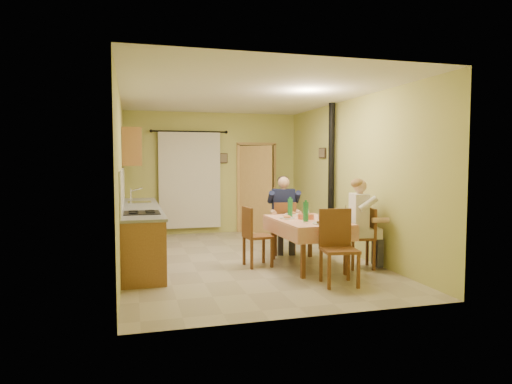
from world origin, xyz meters
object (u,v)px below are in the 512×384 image
object	(u,v)px
chair_near	(339,263)
chair_right	(361,250)
dining_table	(307,243)
chair_left	(257,248)
chair_far	(284,238)
man_far	(284,206)
man_right	(361,213)
stove_flue	(331,195)

from	to	relation	value
chair_near	chair_right	xyz separation A→B (m)	(0.77, 0.80, -0.00)
dining_table	chair_right	distance (m)	0.86
chair_right	chair_near	bearing A→B (deg)	147.35
chair_right	chair_left	xyz separation A→B (m)	(-1.56, 0.54, 0.00)
chair_far	man_far	xyz separation A→B (m)	(0.00, 0.01, 0.59)
chair_far	man_right	distance (m)	1.68
chair_right	dining_table	bearing A→B (deg)	80.16
man_right	chair_left	bearing A→B (deg)	81.99
chair_far	chair_left	world-z (taller)	chair_left
man_right	stove_flue	distance (m)	1.72
chair_right	man_far	xyz separation A→B (m)	(-0.83, 1.36, 0.59)
man_far	man_right	size ratio (longest dim) A/B	1.00
dining_table	man_far	xyz separation A→B (m)	(-0.03, 1.06, 0.50)
dining_table	chair_near	world-z (taller)	chair_near
chair_near	chair_left	world-z (taller)	chair_near
chair_far	stove_flue	xyz separation A→B (m)	(1.09, 0.35, 0.74)
chair_right	stove_flue	xyz separation A→B (m)	(0.25, 1.70, 0.74)
chair_right	man_far	world-z (taller)	man_far
dining_table	man_far	size ratio (longest dim) A/B	1.17
chair_right	chair_left	bearing A→B (deg)	82.05
chair_far	stove_flue	world-z (taller)	stove_flue
stove_flue	chair_left	bearing A→B (deg)	-147.55
chair_left	stove_flue	size ratio (longest dim) A/B	0.34
chair_far	stove_flue	distance (m)	1.36
dining_table	chair_left	size ratio (longest dim) A/B	1.69
dining_table	chair_right	world-z (taller)	chair_right
dining_table	stove_flue	world-z (taller)	stove_flue
chair_far	chair_left	bearing A→B (deg)	-122.54
chair_near	man_right	bearing A→B (deg)	-125.42
dining_table	man_right	world-z (taller)	man_right
chair_right	man_far	size ratio (longest dim) A/B	0.68
man_far	chair_far	bearing A→B (deg)	-90.00
man_right	stove_flue	xyz separation A→B (m)	(0.27, 1.69, 0.15)
dining_table	chair_far	xyz separation A→B (m)	(-0.04, 1.04, -0.09)
chair_left	man_right	distance (m)	1.74
man_far	stove_flue	xyz separation A→B (m)	(1.08, 0.33, 0.15)
chair_near	chair_right	size ratio (longest dim) A/B	1.08
dining_table	chair_near	distance (m)	1.11
chair_near	chair_right	bearing A→B (deg)	-125.99
chair_right	chair_left	distance (m)	1.65
chair_far	man_far	bearing A→B (deg)	90.00
chair_far	man_right	xyz separation A→B (m)	(0.82, -1.35, 0.59)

